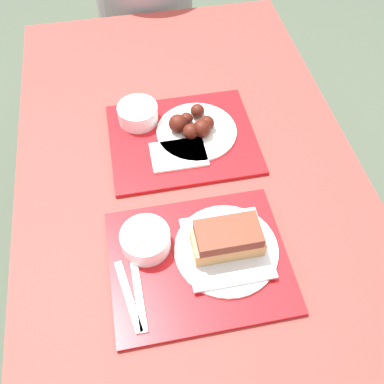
{
  "coord_description": "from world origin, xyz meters",
  "views": [
    {
      "loc": [
        -0.13,
        -0.62,
        1.6
      ],
      "look_at": [
        -0.01,
        -0.02,
        0.76
      ],
      "focal_mm": 40.0,
      "sensor_mm": 36.0,
      "label": 1
    }
  ],
  "objects_px": {
    "bowl_coleslaw_near": "(146,239)",
    "brisket_sandwich_plate": "(227,244)",
    "tray_near": "(199,261)",
    "wings_plate_far": "(194,127)",
    "tray_far": "(184,139)",
    "bowl_coleslaw_far": "(138,113)"
  },
  "relations": [
    {
      "from": "tray_near",
      "to": "brisket_sandwich_plate",
      "type": "relative_size",
      "value": 1.69
    },
    {
      "from": "tray_near",
      "to": "tray_far",
      "type": "height_order",
      "value": "same"
    },
    {
      "from": "tray_far",
      "to": "bowl_coleslaw_near",
      "type": "xyz_separation_m",
      "value": [
        -0.14,
        -0.32,
        0.03
      ]
    },
    {
      "from": "tray_near",
      "to": "bowl_coleslaw_near",
      "type": "distance_m",
      "value": 0.13
    },
    {
      "from": "tray_far",
      "to": "wings_plate_far",
      "type": "xyz_separation_m",
      "value": [
        0.03,
        0.01,
        0.03
      ]
    },
    {
      "from": "bowl_coleslaw_near",
      "to": "brisket_sandwich_plate",
      "type": "height_order",
      "value": "brisket_sandwich_plate"
    },
    {
      "from": "tray_near",
      "to": "bowl_coleslaw_near",
      "type": "bearing_deg",
      "value": 152.02
    },
    {
      "from": "wings_plate_far",
      "to": "brisket_sandwich_plate",
      "type": "bearing_deg",
      "value": -90.09
    },
    {
      "from": "tray_far",
      "to": "bowl_coleslaw_near",
      "type": "distance_m",
      "value": 0.35
    },
    {
      "from": "bowl_coleslaw_far",
      "to": "wings_plate_far",
      "type": "xyz_separation_m",
      "value": [
        0.15,
        -0.08,
        -0.01
      ]
    },
    {
      "from": "bowl_coleslaw_near",
      "to": "bowl_coleslaw_far",
      "type": "bearing_deg",
      "value": 85.8
    },
    {
      "from": "wings_plate_far",
      "to": "bowl_coleslaw_near",
      "type": "bearing_deg",
      "value": -118.01
    },
    {
      "from": "bowl_coleslaw_far",
      "to": "bowl_coleslaw_near",
      "type": "bearing_deg",
      "value": -94.2
    },
    {
      "from": "tray_near",
      "to": "wings_plate_far",
      "type": "relative_size",
      "value": 1.79
    },
    {
      "from": "bowl_coleslaw_far",
      "to": "wings_plate_far",
      "type": "bearing_deg",
      "value": -27.43
    },
    {
      "from": "tray_far",
      "to": "bowl_coleslaw_far",
      "type": "height_order",
      "value": "bowl_coleslaw_far"
    },
    {
      "from": "bowl_coleslaw_far",
      "to": "tray_near",
      "type": "bearing_deg",
      "value": -80.19
    },
    {
      "from": "tray_far",
      "to": "brisket_sandwich_plate",
      "type": "bearing_deg",
      "value": -84.89
    },
    {
      "from": "brisket_sandwich_plate",
      "to": "bowl_coleslaw_far",
      "type": "height_order",
      "value": "brisket_sandwich_plate"
    },
    {
      "from": "bowl_coleslaw_near",
      "to": "bowl_coleslaw_far",
      "type": "xyz_separation_m",
      "value": [
        0.03,
        0.41,
        0.0
      ]
    },
    {
      "from": "tray_near",
      "to": "wings_plate_far",
      "type": "bearing_deg",
      "value": 80.43
    },
    {
      "from": "tray_far",
      "to": "bowl_coleslaw_near",
      "type": "bearing_deg",
      "value": -114.29
    }
  ]
}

